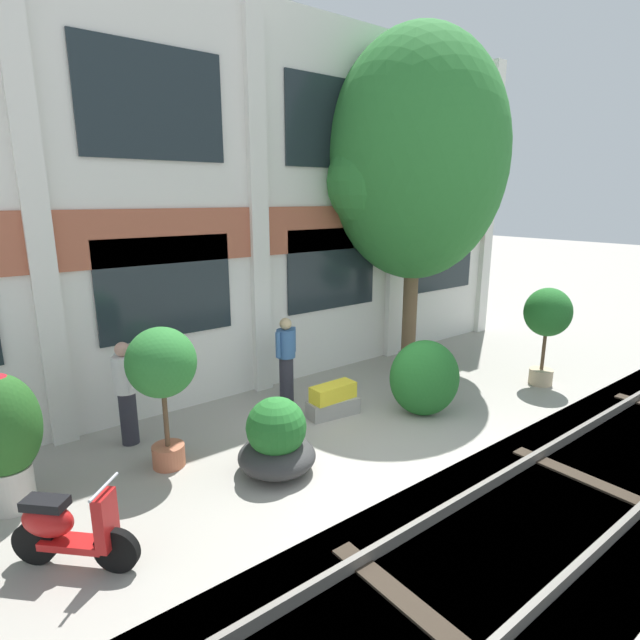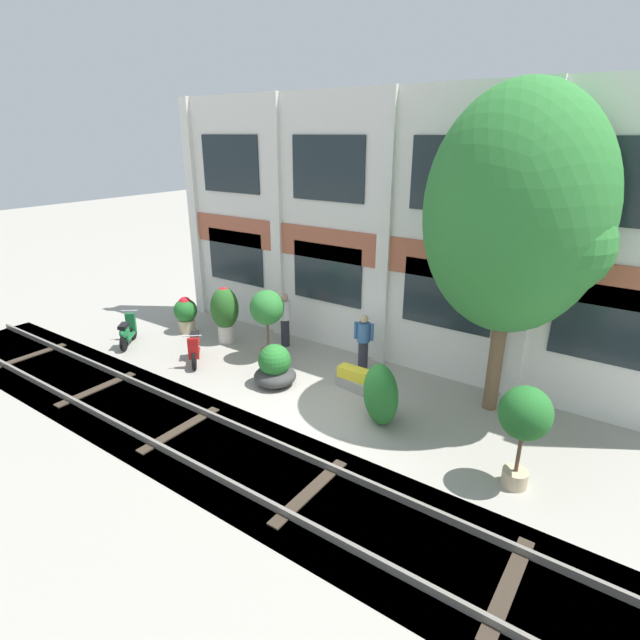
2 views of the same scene
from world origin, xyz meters
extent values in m
plane|color=#9E998E|center=(0.00, 0.00, 0.00)|extent=(80.00, 80.00, 0.00)
cube|color=silver|center=(0.00, 3.40, 3.56)|extent=(14.48, 0.50, 7.11)
cube|color=#AD5B42|center=(0.00, 3.13, 3.10)|extent=(14.48, 0.06, 0.90)
cube|color=silver|center=(-3.62, 3.09, 3.56)|extent=(0.36, 0.16, 7.11)
cube|color=silver|center=(0.00, 3.09, 3.56)|extent=(0.36, 0.16, 7.11)
cube|color=silver|center=(3.62, 3.09, 3.56)|extent=(0.36, 0.16, 7.11)
cube|color=silver|center=(7.24, 3.09, 3.56)|extent=(0.36, 0.16, 7.11)
cube|color=#1E282D|center=(-1.81, 3.12, 2.25)|extent=(2.32, 0.04, 1.70)
cube|color=#1E282D|center=(1.81, 3.12, 2.25)|extent=(2.32, 0.04, 1.70)
cube|color=#1E282D|center=(5.43, 3.12, 2.25)|extent=(2.32, 0.04, 1.70)
cube|color=#1E282D|center=(-1.81, 3.12, 5.15)|extent=(2.32, 0.04, 1.70)
cube|color=#1E282D|center=(1.81, 3.12, 5.15)|extent=(2.32, 0.04, 1.70)
cube|color=#1E282D|center=(5.43, 3.12, 5.15)|extent=(2.32, 0.04, 1.70)
cube|color=#4C473F|center=(0.00, -2.50, -0.14)|extent=(22.48, 2.80, 0.28)
cube|color=slate|center=(0.00, -3.22, 0.07)|extent=(22.48, 0.07, 0.15)
cube|color=slate|center=(0.00, -1.78, 0.07)|extent=(22.48, 0.07, 0.15)
cube|color=#382D23|center=(-1.81, -2.50, 0.01)|extent=(0.24, 2.10, 0.03)
cube|color=#382D23|center=(1.68, -2.50, 0.01)|extent=(0.24, 2.10, 0.03)
cylinder|color=brown|center=(3.38, 2.32, 1.57)|extent=(0.32, 0.32, 3.15)
ellipsoid|color=#2D7A33|center=(3.38, 2.32, 4.54)|extent=(3.72, 3.72, 5.06)
sphere|color=#2D7A33|center=(2.45, 2.52, 4.03)|extent=(2.05, 2.05, 2.05)
sphere|color=#2D7A33|center=(4.31, 2.12, 4.03)|extent=(2.05, 2.05, 2.05)
cube|color=gray|center=(0.30, 1.26, 0.15)|extent=(0.96, 0.49, 0.29)
cube|color=yellow|center=(0.30, 1.26, 0.43)|extent=(0.83, 0.33, 0.28)
cylinder|color=beige|center=(-4.50, 1.59, 0.28)|extent=(0.49, 0.49, 0.55)
ellipsoid|color=#286023|center=(-4.50, 1.59, 1.09)|extent=(0.85, 0.85, 1.28)
cylinder|color=tan|center=(4.62, -0.19, 0.16)|extent=(0.46, 0.46, 0.31)
cylinder|color=brown|center=(4.62, -0.19, 0.82)|extent=(0.07, 0.07, 1.00)
ellipsoid|color=#236B28|center=(4.62, -0.19, 1.51)|extent=(0.91, 0.91, 0.97)
cylinder|color=#B76647|center=(-2.62, 1.39, 0.16)|extent=(0.46, 0.46, 0.31)
cylinder|color=brown|center=(-2.62, 1.39, 0.83)|extent=(0.07, 0.07, 1.04)
ellipsoid|color=#2D7A33|center=(-2.62, 1.39, 1.55)|extent=(0.95, 0.95, 0.97)
ellipsoid|color=#333333|center=(-1.48, 0.32, 0.23)|extent=(1.09, 1.09, 0.46)
sphere|color=#236B28|center=(-1.48, 0.32, 0.67)|extent=(0.84, 0.84, 0.84)
cylinder|color=black|center=(-3.82, -0.30, 0.24)|extent=(0.40, 0.40, 0.48)
cylinder|color=black|center=(-4.45, 0.34, 0.24)|extent=(0.40, 0.40, 0.48)
cube|color=red|center=(-4.15, 0.03, 0.28)|extent=(0.65, 0.65, 0.08)
ellipsoid|color=red|center=(-4.33, 0.22, 0.52)|extent=(0.58, 0.58, 0.36)
cube|color=black|center=(-4.33, 0.22, 0.72)|extent=(0.47, 0.47, 0.10)
cube|color=red|center=(-3.88, -0.24, 0.58)|extent=(0.28, 0.28, 0.60)
cylinder|color=#B7B7BF|center=(-3.86, -0.25, 0.96)|extent=(0.38, 0.37, 0.03)
cylinder|color=#282833|center=(-0.02, 2.23, 0.44)|extent=(0.26, 0.26, 0.89)
cylinder|color=#33598C|center=(-0.02, 2.23, 1.15)|extent=(0.34, 0.34, 0.51)
sphere|color=tan|center=(-0.02, 2.23, 1.51)|extent=(0.22, 0.22, 0.22)
cylinder|color=#33598C|center=(-0.23, 2.17, 1.17)|extent=(0.09, 0.09, 0.46)
cylinder|color=#33598C|center=(0.19, 2.29, 1.17)|extent=(0.09, 0.09, 0.46)
cylinder|color=#282833|center=(-2.83, 2.41, 0.42)|extent=(0.26, 0.26, 0.85)
cylinder|color=silver|center=(-2.83, 2.41, 1.13)|extent=(0.34, 0.34, 0.57)
sphere|color=tan|center=(-2.83, 2.41, 1.53)|extent=(0.22, 0.22, 0.22)
cylinder|color=silver|center=(-2.86, 2.63, 1.16)|extent=(0.09, 0.09, 0.51)
cylinder|color=silver|center=(-2.80, 2.19, 1.16)|extent=(0.09, 0.09, 0.51)
ellipsoid|color=#236B28|center=(1.56, 0.30, 0.68)|extent=(1.35, 1.33, 1.36)
camera|label=1|loc=(-4.87, -5.00, 3.73)|focal=28.00mm
camera|label=2|loc=(6.03, -8.35, 6.04)|focal=28.00mm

